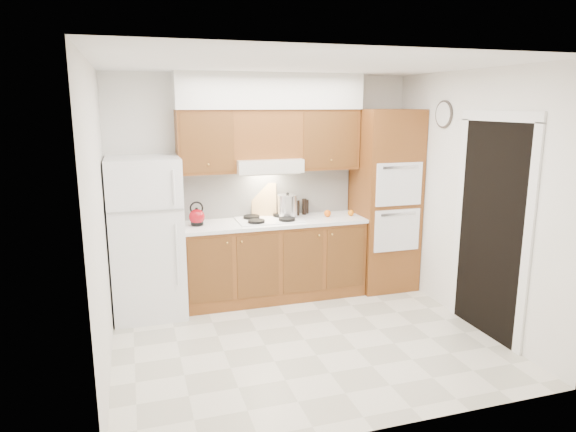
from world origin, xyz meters
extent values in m
plane|color=beige|center=(0.00, 0.00, 0.00)|extent=(3.60, 3.60, 0.00)
plane|color=white|center=(0.00, 0.00, 2.60)|extent=(3.60, 3.60, 0.00)
cube|color=white|center=(0.00, 1.50, 1.30)|extent=(3.60, 0.02, 2.60)
cube|color=white|center=(-1.80, 0.00, 1.30)|extent=(0.02, 3.00, 2.60)
cube|color=white|center=(1.80, 0.00, 1.30)|extent=(0.02, 3.00, 2.60)
cube|color=white|center=(-1.41, 1.14, 0.86)|extent=(0.75, 0.72, 1.72)
cube|color=brown|center=(0.02, 1.20, 0.45)|extent=(2.11, 0.60, 0.90)
cube|color=white|center=(0.03, 1.19, 0.92)|extent=(2.13, 0.62, 0.04)
cube|color=white|center=(0.02, 1.49, 1.22)|extent=(2.11, 0.03, 0.56)
cube|color=brown|center=(1.44, 1.18, 1.10)|extent=(0.70, 0.65, 2.20)
cube|color=brown|center=(-0.71, 1.33, 1.85)|extent=(0.63, 0.33, 0.70)
cube|color=brown|center=(0.72, 1.33, 1.85)|extent=(0.73, 0.33, 0.70)
cube|color=silver|center=(-0.02, 1.27, 1.57)|extent=(0.75, 0.45, 0.15)
cube|color=brown|center=(-0.02, 1.33, 1.92)|extent=(0.75, 0.33, 0.55)
cube|color=silver|center=(0.03, 1.32, 2.40)|extent=(2.13, 0.36, 0.40)
cube|color=white|center=(-0.02, 1.21, 0.95)|extent=(0.74, 0.50, 0.01)
cube|color=black|center=(1.79, -0.35, 1.05)|extent=(0.02, 0.90, 2.10)
cylinder|color=#3F3833|center=(1.79, 0.55, 2.15)|extent=(0.02, 0.30, 0.30)
sphere|color=maroon|center=(-0.86, 1.19, 1.04)|extent=(0.22, 0.22, 0.18)
cube|color=tan|center=(-0.02, 1.45, 1.14)|extent=(0.31, 0.16, 0.39)
cylinder|color=silver|center=(0.22, 1.27, 1.09)|extent=(0.28, 0.28, 0.24)
cylinder|color=black|center=(0.47, 1.40, 1.04)|extent=(0.07, 0.07, 0.19)
cylinder|color=black|center=(0.37, 1.37, 1.03)|extent=(0.07, 0.07, 0.18)
cylinder|color=black|center=(0.52, 1.45, 1.02)|extent=(0.07, 0.07, 0.17)
sphere|color=orange|center=(0.98, 1.15, 0.98)|extent=(0.08, 0.08, 0.07)
sphere|color=#FF650D|center=(0.69, 1.19, 0.98)|extent=(0.11, 0.11, 0.08)
camera|label=1|loc=(-1.53, -4.39, 2.26)|focal=32.00mm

